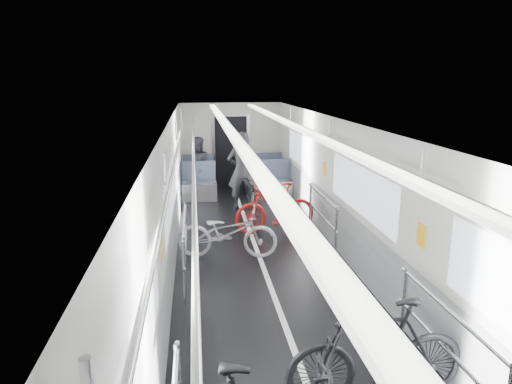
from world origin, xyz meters
The scene contains 7 objects.
car_shell centered at (0.00, 1.78, 1.13)m, with size 3.02×14.01×2.41m.
bike_left_far centered at (-0.56, 0.96, 0.46)m, with size 0.61×1.76×0.92m, color #B0B0B5.
bike_right_near centered at (0.59, -2.97, 0.54)m, with size 0.51×1.81×1.09m, color black.
bike_right_far centered at (0.51, 2.20, 0.52)m, with size 0.49×1.73×1.04m, color red.
bike_aisle centered at (0.31, 3.82, 0.46)m, with size 0.61×1.74×0.92m, color black.
person_standing centered at (0.01, 3.92, 0.95)m, with size 0.69×0.45×1.90m, color black.
person_seated centered at (-1.03, 5.47, 0.80)m, with size 0.78×0.61×1.61m, color #312F38.
Camera 1 is at (-1.08, -6.66, 3.11)m, focal length 32.00 mm.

